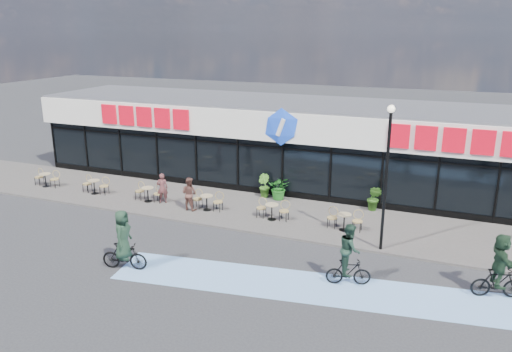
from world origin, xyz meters
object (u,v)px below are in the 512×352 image
at_px(patron_right, 189,194).
at_px(cyclist_b, 500,268).
at_px(lamp_post, 387,167).
at_px(potted_plant_left, 264,186).
at_px(cyclist_a, 349,258).
at_px(potted_plant_mid, 279,188).
at_px(potted_plant_right, 374,198).
at_px(patron_left, 162,188).
at_px(bistro_set_0, 47,178).

xyz_separation_m(patron_right, cyclist_b, (13.26, -3.26, 0.15)).
relative_size(lamp_post, potted_plant_left, 4.77).
relative_size(patron_right, cyclist_a, 0.72).
height_order(potted_plant_left, potted_plant_mid, potted_plant_mid).
relative_size(potted_plant_left, potted_plant_mid, 0.99).
distance_m(lamp_post, potted_plant_right, 5.17).
relative_size(potted_plant_mid, potted_plant_right, 0.98).
xyz_separation_m(potted_plant_right, cyclist_a, (0.33, -7.42, 0.29)).
height_order(patron_right, cyclist_b, cyclist_b).
distance_m(patron_left, cyclist_b, 15.43).
xyz_separation_m(bistro_set_0, cyclist_b, (22.42, -3.60, 0.50)).
height_order(bistro_set_0, potted_plant_left, potted_plant_left).
height_order(lamp_post, patron_right, lamp_post).
bearing_deg(potted_plant_left, cyclist_b, -30.95).
distance_m(bistro_set_0, potted_plant_right, 17.63).
bearing_deg(lamp_post, patron_left, 172.21).
bearing_deg(bistro_set_0, lamp_post, -4.51).
bearing_deg(potted_plant_left, potted_plant_right, 0.61).
height_order(potted_plant_mid, cyclist_b, cyclist_b).
bearing_deg(patron_left, potted_plant_mid, -177.86).
relative_size(patron_left, cyclist_a, 0.68).
bearing_deg(potted_plant_left, cyclist_a, -51.06).
bearing_deg(patron_right, potted_plant_mid, -132.38).
xyz_separation_m(potted_plant_mid, potted_plant_right, (4.74, 0.13, 0.02)).
xyz_separation_m(potted_plant_left, cyclist_a, (5.95, -7.36, 0.31)).
distance_m(potted_plant_left, patron_left, 5.15).
xyz_separation_m(potted_plant_left, potted_plant_mid, (0.88, -0.07, 0.01)).
height_order(potted_plant_left, patron_left, patron_left).
bearing_deg(patron_right, cyclist_a, 160.24).
relative_size(potted_plant_right, cyclist_b, 0.56).
relative_size(lamp_post, patron_left, 3.74).
bearing_deg(cyclist_b, lamp_post, 151.99).
xyz_separation_m(potted_plant_mid, cyclist_a, (5.07, -7.29, 0.31)).
relative_size(bistro_set_0, potted_plant_right, 1.24).
relative_size(potted_plant_mid, patron_left, 0.79).
bearing_deg(cyclist_b, bistro_set_0, 170.87).
relative_size(potted_plant_mid, cyclist_a, 0.54).
bearing_deg(patron_left, potted_plant_left, -172.73).
height_order(potted_plant_left, cyclist_a, cyclist_a).
bearing_deg(cyclist_a, potted_plant_left, 128.94).
relative_size(patron_right, cyclist_b, 0.72).
bearing_deg(cyclist_a, potted_plant_mid, 124.83).
xyz_separation_m(potted_plant_right, patron_left, (-9.98, -2.79, 0.14)).
height_order(potted_plant_right, cyclist_a, cyclist_a).
bearing_deg(potted_plant_right, lamp_post, -77.22).
height_order(lamp_post, bistro_set_0, lamp_post).
bearing_deg(bistro_set_0, cyclist_b, -9.13).
distance_m(patron_left, patron_right, 1.78).
bearing_deg(potted_plant_right, patron_left, -164.39).
distance_m(bistro_set_0, patron_right, 9.18).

